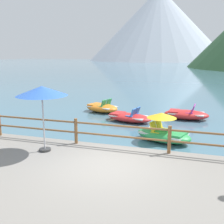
% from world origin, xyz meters
% --- Properties ---
extents(ground_plane, '(200.00, 200.00, 0.00)m').
position_xyz_m(ground_plane, '(0.00, 40.00, 0.00)').
color(ground_plane, '#477084').
extents(promenade_dock, '(28.00, 8.00, 0.40)m').
position_xyz_m(promenade_dock, '(0.00, -2.20, 0.20)').
color(promenade_dock, gray).
rests_on(promenade_dock, ground).
extents(dock_railing, '(23.92, 0.12, 0.95)m').
position_xyz_m(dock_railing, '(-0.00, 1.55, 0.97)').
color(dock_railing, brown).
rests_on(dock_railing, promenade_dock).
extents(beach_umbrella, '(1.70, 1.70, 2.24)m').
position_xyz_m(beach_umbrella, '(-2.39, 0.50, 2.45)').
color(beach_umbrella, '#B2B2B7').
rests_on(beach_umbrella, promenade_dock).
extents(pedal_boat_0, '(2.54, 1.45, 0.85)m').
position_xyz_m(pedal_boat_0, '(1.94, 8.46, 0.27)').
color(pedal_boat_0, red).
rests_on(pedal_boat_0, ground).
extents(pedal_boat_1, '(2.53, 1.97, 0.86)m').
position_xyz_m(pedal_boat_1, '(-3.27, 8.80, 0.28)').
color(pedal_boat_1, orange).
rests_on(pedal_boat_1, ground).
extents(pedal_boat_2, '(2.70, 2.02, 1.23)m').
position_xyz_m(pedal_boat_2, '(1.22, 4.00, 0.41)').
color(pedal_boat_2, green).
rests_on(pedal_boat_2, ground).
extents(pedal_boat_4, '(2.81, 1.85, 0.80)m').
position_xyz_m(pedal_boat_4, '(-1.03, 6.94, 0.24)').
color(pedal_boat_4, red).
rests_on(pedal_boat_4, ground).
extents(distant_peak, '(64.57, 64.57, 32.73)m').
position_xyz_m(distant_peak, '(-16.94, 127.01, 16.36)').
color(distant_peak, '#A8B2C1').
rests_on(distant_peak, ground).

